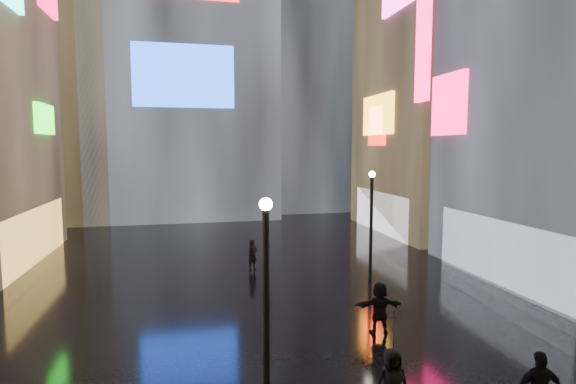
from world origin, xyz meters
name	(u,v)px	position (x,y,z in m)	size (l,w,h in m)	color
ground	(251,280)	(0.00, 20.00, 0.00)	(140.00, 140.00, 0.00)	black
building_right_far	(446,43)	(15.98, 30.00, 13.98)	(10.28, 12.00, 28.00)	black
tower_flank_right	(301,44)	(9.00, 46.00, 17.00)	(12.00, 12.00, 34.00)	black
tower_flank_left	(52,69)	(-14.00, 42.00, 13.00)	(10.00, 10.00, 26.00)	black
lamp_near	(266,297)	(-1.18, 8.96, 2.94)	(0.30, 0.30, 5.20)	black
lamp_far	(371,219)	(5.49, 18.69, 2.94)	(0.30, 0.30, 5.20)	black
pedestrian_4	(392,383)	(1.69, 8.46, 0.83)	(0.81, 0.52, 1.65)	black
pedestrian_5	(380,308)	(3.39, 12.94, 0.89)	(1.65, 0.53, 1.78)	black
pedestrian_6	(253,255)	(0.32, 21.82, 0.78)	(0.57, 0.37, 1.56)	black
umbrella_2	(393,329)	(1.69, 8.46, 2.13)	(1.04, 1.07, 0.96)	black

